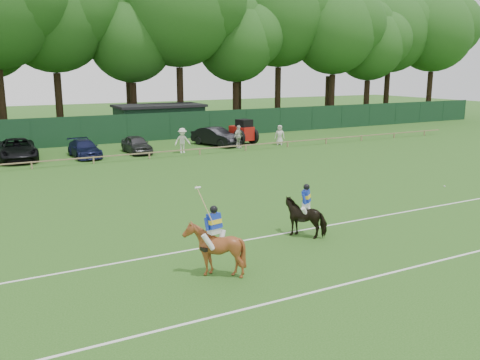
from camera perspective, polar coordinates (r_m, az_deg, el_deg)
ground at (r=21.10m, az=2.64°, el=-5.41°), size 160.00×160.00×0.00m
horse_dark at (r=20.15m, az=7.38°, el=-4.15°), size 1.78×1.85×1.49m
horse_chestnut at (r=16.20m, az=-2.91°, el=-7.74°), size 1.69×1.83×1.76m
suv_black at (r=39.72m, az=-23.72°, el=3.14°), size 2.68×5.55×1.52m
sedan_navy at (r=39.33m, az=-17.07°, el=3.38°), size 1.97×4.44×1.27m
hatch_grey at (r=40.29m, az=-11.54°, el=3.94°), size 1.67×4.00×1.35m
estate_black at (r=43.41m, az=-2.74°, el=4.89°), size 3.07×4.92×1.53m
spectator_left at (r=39.72m, az=-6.49°, el=4.42°), size 1.29×0.79×1.94m
spectator_mid at (r=41.87m, az=-0.19°, el=4.88°), size 1.20×0.94×1.90m
spectator_right at (r=43.83m, az=4.47°, el=5.06°), size 1.00×0.91×1.71m
rider_dark at (r=19.97m, az=7.47°, el=-2.25°), size 0.79×0.73×1.41m
rider_chestnut at (r=15.94m, az=-2.93°, el=-5.13°), size 0.96×0.53×2.05m
polo_ball at (r=30.39m, az=21.98°, el=-0.67°), size 0.09×0.09×0.09m
pitch_lines at (r=18.35m, az=8.28°, el=-8.30°), size 60.00×5.10×0.01m
pitch_rail at (r=37.21m, az=-11.63°, el=2.89°), size 62.10×0.10×0.50m
perimeter_fence at (r=45.73m, az=-14.92°, el=5.49°), size 92.08×0.08×2.50m
utility_shed at (r=50.22m, az=-9.04°, el=6.67°), size 8.40×4.40×3.04m
tree_row at (r=54.07m, az=-14.76°, el=5.18°), size 96.00×12.00×21.00m
tractor at (r=44.20m, az=0.29°, el=5.38°), size 2.16×2.83×2.15m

